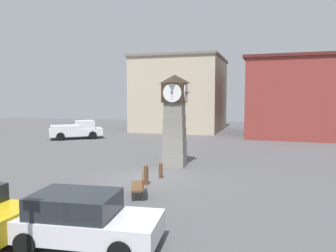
{
  "coord_description": "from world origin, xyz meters",
  "views": [
    {
      "loc": [
        4.9,
        -16.11,
        4.2
      ],
      "look_at": [
        0.28,
        3.31,
        2.46
      ],
      "focal_mm": 35.0,
      "sensor_mm": 36.0,
      "label": 1
    }
  ],
  "objects_px": {
    "clock_tower": "(175,120)",
    "pickup_truck": "(76,130)",
    "car_by_building": "(82,219)",
    "bollard_mid_row": "(161,170)",
    "bench": "(139,184)",
    "bollard_near_tower": "(146,174)"
  },
  "relations": [
    {
      "from": "clock_tower",
      "to": "bench",
      "type": "height_order",
      "value": "clock_tower"
    },
    {
      "from": "clock_tower",
      "to": "car_by_building",
      "type": "distance_m",
      "value": 11.37
    },
    {
      "from": "bollard_near_tower",
      "to": "car_by_building",
      "type": "relative_size",
      "value": 0.23
    },
    {
      "from": "car_by_building",
      "to": "bollard_near_tower",
      "type": "bearing_deg",
      "value": 91.45
    },
    {
      "from": "clock_tower",
      "to": "bench",
      "type": "distance_m",
      "value": 6.85
    },
    {
      "from": "car_by_building",
      "to": "bench",
      "type": "bearing_deg",
      "value": 88.55
    },
    {
      "from": "bollard_mid_row",
      "to": "pickup_truck",
      "type": "height_order",
      "value": "pickup_truck"
    },
    {
      "from": "clock_tower",
      "to": "pickup_truck",
      "type": "distance_m",
      "value": 16.71
    },
    {
      "from": "pickup_truck",
      "to": "bench",
      "type": "bearing_deg",
      "value": -54.03
    },
    {
      "from": "bollard_mid_row",
      "to": "pickup_truck",
      "type": "relative_size",
      "value": 0.15
    },
    {
      "from": "bollard_mid_row",
      "to": "car_by_building",
      "type": "height_order",
      "value": "car_by_building"
    },
    {
      "from": "bollard_near_tower",
      "to": "clock_tower",
      "type": "bearing_deg",
      "value": 84.62
    },
    {
      "from": "car_by_building",
      "to": "pickup_truck",
      "type": "distance_m",
      "value": 25.19
    },
    {
      "from": "clock_tower",
      "to": "pickup_truck",
      "type": "height_order",
      "value": "clock_tower"
    },
    {
      "from": "car_by_building",
      "to": "bench",
      "type": "xyz_separation_m",
      "value": [
        0.12,
        4.74,
        -0.24
      ]
    },
    {
      "from": "bench",
      "to": "pickup_truck",
      "type": "bearing_deg",
      "value": 125.97
    },
    {
      "from": "bollard_mid_row",
      "to": "bench",
      "type": "height_order",
      "value": "bench"
    },
    {
      "from": "clock_tower",
      "to": "bollard_mid_row",
      "type": "xyz_separation_m",
      "value": [
        -0.07,
        -3.11,
        -2.45
      ]
    },
    {
      "from": "clock_tower",
      "to": "bench",
      "type": "relative_size",
      "value": 3.31
    },
    {
      "from": "car_by_building",
      "to": "pickup_truck",
      "type": "relative_size",
      "value": 0.8
    },
    {
      "from": "pickup_truck",
      "to": "bench",
      "type": "relative_size",
      "value": 3.22
    },
    {
      "from": "bollard_mid_row",
      "to": "bench",
      "type": "xyz_separation_m",
      "value": [
        -0.07,
        -3.32,
        0.1
      ]
    }
  ]
}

